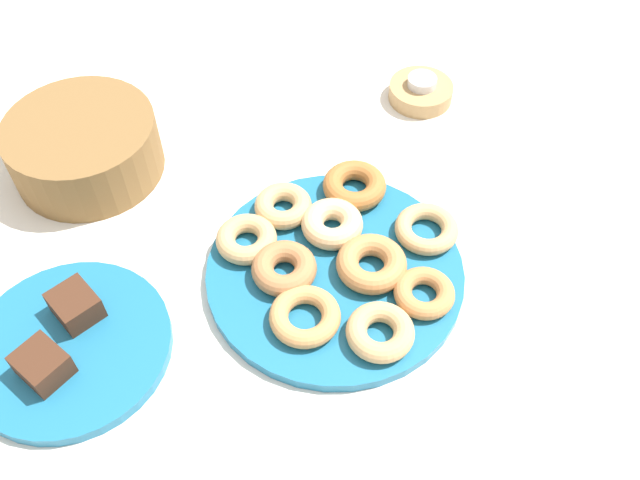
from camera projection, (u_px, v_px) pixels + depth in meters
name	position (u px, v px, depth m)	size (l,w,h in m)	color
ground_plane	(335.00, 276.00, 0.90)	(2.40, 2.40, 0.00)	white
donut_plate	(335.00, 272.00, 0.89)	(0.33, 0.33, 0.02)	#1E6B93
donut_0	(283.00, 206.00, 0.93)	(0.08, 0.08, 0.03)	tan
donut_1	(284.00, 268.00, 0.87)	(0.08, 0.08, 0.03)	#B27547
donut_2	(380.00, 332.00, 0.81)	(0.08, 0.08, 0.03)	tan
donut_3	(424.00, 293.00, 0.85)	(0.08, 0.08, 0.02)	#C6844C
donut_4	(305.00, 316.00, 0.83)	(0.09, 0.09, 0.02)	tan
donut_5	(426.00, 229.00, 0.91)	(0.08, 0.08, 0.02)	tan
donut_6	(332.00, 224.00, 0.91)	(0.08, 0.08, 0.03)	#EABC84
donut_7	(246.00, 239.00, 0.90)	(0.08, 0.08, 0.03)	tan
donut_8	(354.00, 186.00, 0.96)	(0.09, 0.09, 0.03)	#AD6B33
donut_9	(371.00, 264.00, 0.87)	(0.09, 0.09, 0.03)	#C6844C
cake_plate	(70.00, 347.00, 0.82)	(0.24, 0.24, 0.02)	#1E6B93
brownie_near	(42.00, 365.00, 0.78)	(0.05, 0.06, 0.03)	#472819
brownie_far	(75.00, 305.00, 0.83)	(0.05, 0.06, 0.03)	#472819
candle_holder	(421.00, 92.00, 1.11)	(0.10, 0.10, 0.03)	tan
tealight	(422.00, 82.00, 1.09)	(0.05, 0.05, 0.01)	silver
basket	(85.00, 147.00, 0.98)	(0.21, 0.21, 0.09)	brown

